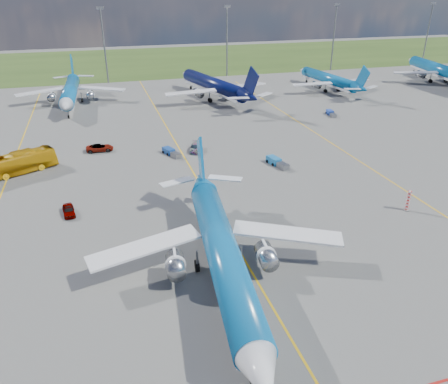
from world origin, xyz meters
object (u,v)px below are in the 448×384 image
object	(u,v)px
bg_jet_ene	(433,81)
bg_jet_ne	(327,90)
apron_bus	(17,164)
baggage_tug_e	(331,113)
bg_jet_nnw	(72,105)
baggage_tug_w	(277,162)
service_car_b	(100,148)
baggage_tug_c	(171,152)
warning_post	(408,201)
main_airliner	(223,282)
service_car_c	(195,148)
bg_jet_n	(214,99)
service_car_a	(69,210)

from	to	relation	value
bg_jet_ene	bg_jet_ne	bearing A→B (deg)	15.62
apron_bus	baggage_tug_e	distance (m)	70.64
bg_jet_nnw	baggage_tug_w	xyz separation A→B (m)	(35.53, -54.49, 0.56)
bg_jet_ne	service_car_b	distance (m)	76.12
bg_jet_ene	baggage_tug_w	xyz separation A→B (m)	(-78.16, -54.11, 0.56)
service_car_b	apron_bus	bearing A→B (deg)	118.68
apron_bus	baggage_tug_c	world-z (taller)	apron_bus
warning_post	bg_jet_ne	distance (m)	77.01
bg_jet_ene	service_car_b	xyz separation A→B (m)	(-107.87, -37.94, 0.71)
warning_post	baggage_tug_c	world-z (taller)	warning_post
bg_jet_ene	baggage_tug_c	distance (m)	104.73
main_airliner	baggage_tug_w	world-z (taller)	main_airliner
main_airliner	service_car_c	world-z (taller)	main_airliner
service_car_b	service_car_c	size ratio (longest dim) A/B	1.06
baggage_tug_w	bg_jet_n	bearing A→B (deg)	74.48
bg_jet_ene	baggage_tug_e	size ratio (longest dim) A/B	9.00
warning_post	bg_jet_ene	bearing A→B (deg)	48.18
bg_jet_ene	service_car_b	distance (m)	114.35
bg_jet_n	baggage_tug_w	xyz separation A→B (m)	(-2.04, -50.40, 0.56)
bg_jet_ene	apron_bus	world-z (taller)	bg_jet_ene
bg_jet_nnw	baggage_tug_w	world-z (taller)	bg_jet_nnw
service_car_a	service_car_b	world-z (taller)	service_car_b
apron_bus	bg_jet_nnw	bearing A→B (deg)	-36.48
service_car_c	baggage_tug_e	world-z (taller)	service_car_c
baggage_tug_w	warning_post	bearing A→B (deg)	-75.04
bg_jet_nnw	bg_jet_n	size ratio (longest dim) A/B	0.92
bg_jet_n	baggage_tug_w	world-z (taller)	bg_jet_n
baggage_tug_e	bg_jet_ne	bearing A→B (deg)	72.93
bg_jet_n	service_car_b	distance (m)	46.69
bg_jet_n	apron_bus	size ratio (longest dim) A/B	3.31
bg_jet_nnw	apron_bus	world-z (taller)	bg_jet_nnw
bg_jet_n	main_airliner	size ratio (longest dim) A/B	1.07
bg_jet_nnw	bg_jet_ne	bearing A→B (deg)	-0.12
warning_post	main_airliner	bearing A→B (deg)	-163.99
apron_bus	baggage_tug_c	bearing A→B (deg)	-113.69
bg_jet_n	baggage_tug_c	world-z (taller)	bg_jet_n
bg_jet_ne	service_car_a	world-z (taller)	bg_jet_ne
apron_bus	service_car_b	distance (m)	15.44
apron_bus	baggage_tug_c	xyz separation A→B (m)	(26.30, 1.43, -1.28)
bg_jet_nnw	service_car_c	size ratio (longest dim) A/B	8.24
warning_post	bg_jet_n	bearing A→B (deg)	97.28
bg_jet_ne	service_car_c	world-z (taller)	bg_jet_ne
bg_jet_n	warning_post	bearing A→B (deg)	83.51
bg_jet_ene	main_airliner	distance (m)	127.61
bg_jet_nnw	service_car_b	bearing A→B (deg)	-79.09
baggage_tug_w	baggage_tug_e	size ratio (longest dim) A/B	1.18
bg_jet_ne	baggage_tug_e	distance (m)	28.08
service_car_a	baggage_tug_c	bearing A→B (deg)	39.84
service_car_a	baggage_tug_w	distance (m)	35.80
main_airliner	service_car_a	bearing A→B (deg)	134.58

